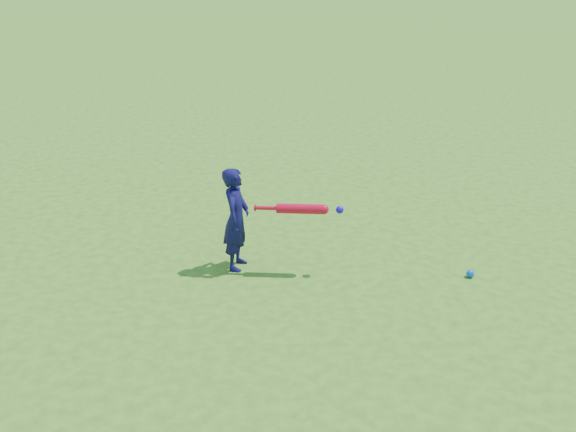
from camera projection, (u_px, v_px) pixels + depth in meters
The scene contains 4 objects.
ground at pixel (215, 245), 6.84m from camera, with size 80.00×80.00×0.00m, color #39701A.
child at pixel (236, 219), 6.17m from camera, with size 0.37×0.25×1.03m, color #100E42.
ground_ball_blue at pixel (470, 274), 6.14m from camera, with size 0.08×0.08×0.08m, color blue.
bat_swing at pixel (304, 209), 6.03m from camera, with size 0.84×0.21×0.10m.
Camera 1 is at (0.13, -6.25, 2.90)m, focal length 40.00 mm.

